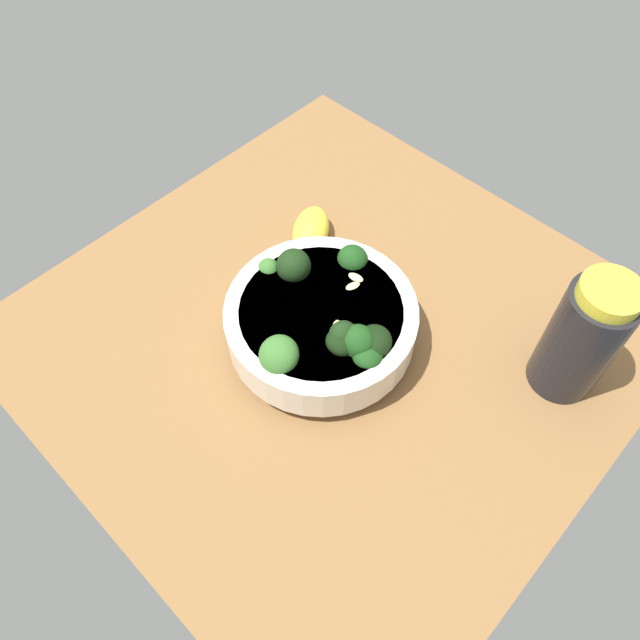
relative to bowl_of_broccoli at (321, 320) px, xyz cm
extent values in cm
cube|color=brown|center=(-1.98, -0.03, -6.11)|extent=(64.73, 64.73, 3.91)
cylinder|color=silver|center=(-0.02, -0.19, -3.38)|extent=(11.80, 11.80, 1.56)
cylinder|color=silver|center=(-0.02, -0.19, -0.26)|extent=(21.45, 21.45, 4.67)
cylinder|color=beige|center=(-0.02, -0.19, 1.67)|extent=(18.10, 18.10, 0.80)
cylinder|color=#589D47|center=(-2.11, -6.23, 0.81)|extent=(2.06, 2.15, 1.33)
ellipsoid|color=black|center=(-2.11, -6.23, 2.57)|extent=(6.03, 6.76, 6.33)
cylinder|color=#2F662B|center=(-0.25, -8.60, 0.12)|extent=(1.49, 1.66, 1.31)
ellipsoid|color=#386B2B|center=(-0.25, -8.60, 1.47)|extent=(2.79, 3.22, 3.44)
cylinder|color=#589D47|center=(0.93, 7.56, 0.36)|extent=(1.77, 1.68, 1.36)
ellipsoid|color=#194216|center=(0.93, 7.56, 1.82)|extent=(4.37, 4.29, 3.74)
cylinder|color=#3C7A32|center=(-7.84, -2.42, 0.21)|extent=(1.28, 1.35, 1.19)
ellipsoid|color=#194216|center=(-7.84, -2.42, 1.82)|extent=(5.71, 5.45, 4.22)
cylinder|color=#589D47|center=(7.38, 1.03, 0.69)|extent=(2.21, 2.25, 1.26)
ellipsoid|color=#386B2B|center=(7.38, 1.03, 2.46)|extent=(6.85, 6.12, 5.34)
cylinder|color=#4A8F3C|center=(1.08, 4.21, 1.10)|extent=(1.80, 1.75, 1.54)
ellipsoid|color=black|center=(1.08, 4.21, 2.69)|extent=(3.91, 4.39, 3.90)
cylinder|color=#2F662B|center=(1.80, 4.64, 0.75)|extent=(1.91, 1.66, 1.77)
ellipsoid|color=black|center=(1.80, 4.64, 2.46)|extent=(4.37, 4.66, 3.05)
cylinder|color=#589D47|center=(0.56, 5.88, 0.61)|extent=(1.86, 1.74, 1.51)
ellipsoid|color=#194216|center=(0.56, 5.88, 2.44)|extent=(5.72, 5.21, 4.91)
cylinder|color=#3C7A32|center=(-0.68, 6.93, 0.25)|extent=(1.72, 1.91, 1.90)
ellipsoid|color=black|center=(-0.68, 6.93, 2.18)|extent=(5.83, 5.77, 4.44)
ellipsoid|color=#DBBC84|center=(-5.68, -0.22, 2.50)|extent=(1.46, 2.02, 0.56)
ellipsoid|color=#DBBC84|center=(1.04, 3.32, 3.04)|extent=(2.05, 1.91, 0.57)
ellipsoid|color=#DBBC84|center=(-3.61, 1.29, 4.05)|extent=(1.95, 1.31, 0.62)
ellipsoid|color=yellow|center=(-10.51, -11.87, -2.33)|extent=(9.29, 8.26, 3.65)
cylinder|color=black|center=(-15.02, 22.68, 3.19)|extent=(7.18, 7.18, 14.69)
cylinder|color=gold|center=(-15.02, 22.68, 11.29)|extent=(6.09, 6.09, 1.51)
camera|label=1|loc=(28.58, 27.19, 56.73)|focal=34.71mm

